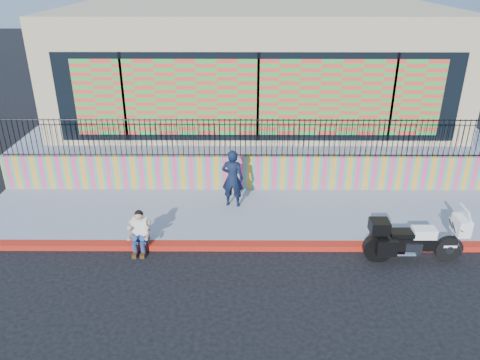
{
  "coord_description": "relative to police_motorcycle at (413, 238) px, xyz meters",
  "views": [
    {
      "loc": [
        -0.48,
        -10.17,
        6.65
      ],
      "look_at": [
        -0.55,
        1.2,
        1.38
      ],
      "focal_mm": 35.0,
      "sensor_mm": 36.0,
      "label": 1
    }
  ],
  "objects": [
    {
      "name": "metal_fence",
      "position": [
        -3.65,
        3.74,
        1.23
      ],
      "size": [
        15.8,
        0.04,
        1.2
      ],
      "primitive_type": null,
      "color": "black",
      "rests_on": "mural_wall"
    },
    {
      "name": "ground",
      "position": [
        -3.65,
        0.49,
        -0.62
      ],
      "size": [
        90.0,
        90.0,
        0.0
      ],
      "primitive_type": "plane",
      "color": "black",
      "rests_on": "ground"
    },
    {
      "name": "seated_man",
      "position": [
        -6.72,
        0.38,
        -0.17
      ],
      "size": [
        0.54,
        0.71,
        1.06
      ],
      "color": "navy",
      "rests_on": "ground"
    },
    {
      "name": "sidewalk",
      "position": [
        -3.65,
        2.14,
        -0.55
      ],
      "size": [
        16.0,
        3.0,
        0.15
      ],
      "primitive_type": "cube",
      "color": "gray",
      "rests_on": "ground"
    },
    {
      "name": "red_curb",
      "position": [
        -3.65,
        0.49,
        -0.55
      ],
      "size": [
        16.0,
        0.3,
        0.15
      ],
      "primitive_type": "cube",
      "color": "#A20B15",
      "rests_on": "ground"
    },
    {
      "name": "elevated_platform",
      "position": [
        -3.65,
        8.84,
        0.0
      ],
      "size": [
        16.0,
        10.0,
        1.25
      ],
      "primitive_type": "cube",
      "color": "gray",
      "rests_on": "ground"
    },
    {
      "name": "police_officer",
      "position": [
        -4.42,
        2.6,
        0.4
      ],
      "size": [
        0.69,
        0.51,
        1.73
      ],
      "primitive_type": "imported",
      "rotation": [
        0.0,
        0.0,
        2.98
      ],
      "color": "black",
      "rests_on": "sidewalk"
    },
    {
      "name": "mural_wall",
      "position": [
        -3.65,
        3.74,
        0.08
      ],
      "size": [
        16.0,
        0.2,
        1.1
      ],
      "primitive_type": "cube",
      "color": "#EE3E74",
      "rests_on": "sidewalk"
    },
    {
      "name": "police_motorcycle",
      "position": [
        0.0,
        0.0,
        0.0
      ],
      "size": [
        2.38,
        0.79,
        1.48
      ],
      "color": "black",
      "rests_on": "ground"
    },
    {
      "name": "storefront_building",
      "position": [
        -3.65,
        8.63,
        2.63
      ],
      "size": [
        14.0,
        8.06,
        4.0
      ],
      "color": "#C8B885",
      "rests_on": "elevated_platform"
    }
  ]
}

